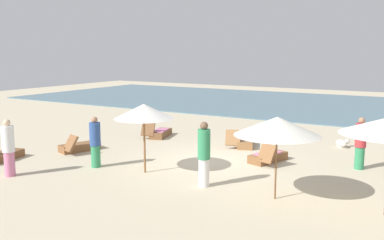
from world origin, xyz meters
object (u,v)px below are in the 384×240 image
(person_1, at_px, (95,142))
(lounger_1, at_px, (1,156))
(lounger_4, at_px, (268,157))
(person_2, at_px, (204,154))
(umbrella_0, at_px, (144,111))
(lounger_2, at_px, (244,142))
(lounger_3, at_px, (79,147))
(person_0, at_px, (360,143))
(lounger_5, at_px, (160,133))
(person_3, at_px, (8,148))
(dog, at_px, (342,143))
(umbrella_3, at_px, (277,126))

(person_1, bearing_deg, lounger_1, -162.22)
(lounger_4, height_order, person_2, person_2)
(umbrella_0, bearing_deg, lounger_2, 76.73)
(umbrella_0, height_order, lounger_4, umbrella_0)
(lounger_2, height_order, lounger_3, same)
(person_0, bearing_deg, lounger_5, 173.45)
(umbrella_0, bearing_deg, person_2, -6.89)
(lounger_4, xyz_separation_m, person_3, (-6.18, -5.61, 0.70))
(umbrella_0, distance_m, lounger_1, 5.65)
(lounger_1, distance_m, lounger_3, 2.75)
(lounger_1, bearing_deg, person_3, -28.30)
(person_0, bearing_deg, dog, 110.93)
(umbrella_0, relative_size, lounger_4, 1.25)
(lounger_2, relative_size, dog, 2.72)
(umbrella_0, xyz_separation_m, lounger_5, (-2.84, 4.84, -1.76))
(umbrella_3, xyz_separation_m, dog, (0.23, 7.07, -1.74))
(umbrella_0, distance_m, lounger_5, 5.89)
(lounger_1, bearing_deg, lounger_2, 45.23)
(umbrella_3, bearing_deg, umbrella_0, 177.13)
(person_1, bearing_deg, person_3, -126.31)
(umbrella_3, xyz_separation_m, person_3, (-7.66, -2.20, -1.03))
(lounger_3, height_order, person_3, person_3)
(lounger_1, xyz_separation_m, dog, (9.76, 8.26, -0.00))
(umbrella_0, height_order, person_3, umbrella_0)
(lounger_3, relative_size, person_1, 1.05)
(lounger_2, xyz_separation_m, person_0, (4.54, -1.14, 0.68))
(lounger_5, bearing_deg, umbrella_0, -59.60)
(lounger_3, bearing_deg, person_2, -11.85)
(lounger_2, distance_m, dog, 3.87)
(umbrella_3, xyz_separation_m, person_2, (-2.07, -0.06, -0.97))
(person_1, relative_size, person_2, 0.91)
(umbrella_0, height_order, person_2, umbrella_0)
(lounger_2, xyz_separation_m, lounger_3, (-5.09, -3.98, -0.00))
(lounger_4, xyz_separation_m, person_1, (-4.63, -3.51, 0.66))
(umbrella_0, distance_m, umbrella_3, 4.36)
(lounger_5, distance_m, person_0, 8.65)
(dog, bearing_deg, umbrella_3, -91.86)
(lounger_2, relative_size, person_0, 1.04)
(umbrella_3, distance_m, lounger_3, 8.53)
(umbrella_0, xyz_separation_m, lounger_4, (2.86, 3.19, -1.76))
(lounger_1, distance_m, lounger_4, 9.27)
(umbrella_3, xyz_separation_m, person_0, (1.37, 4.08, -1.06))
(umbrella_0, distance_m, lounger_2, 5.44)
(lounger_1, height_order, lounger_5, lounger_5)
(lounger_4, bearing_deg, dog, 64.85)
(person_0, height_order, person_2, person_2)
(umbrella_0, bearing_deg, person_1, -169.90)
(person_2, xyz_separation_m, dog, (2.30, 7.12, -0.77))
(lounger_2, distance_m, lounger_3, 6.46)
(person_0, relative_size, dog, 2.63)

